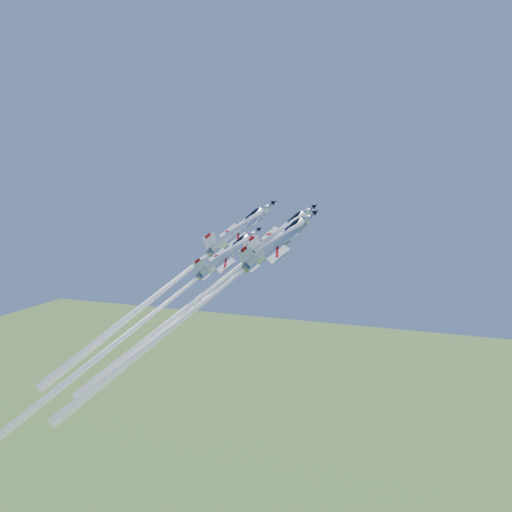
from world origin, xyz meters
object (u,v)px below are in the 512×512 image
(jet_lead, at_px, (205,294))
(jet_right, at_px, (195,309))
(jet_left, at_px, (166,288))
(jet_slot, at_px, (131,332))

(jet_lead, xyz_separation_m, jet_right, (-0.03, -4.33, -2.02))
(jet_left, xyz_separation_m, jet_right, (10.57, -7.93, -1.86))
(jet_left, bearing_deg, jet_lead, 32.56)
(jet_right, xyz_separation_m, jet_slot, (-12.57, -2.53, -4.97))
(jet_right, bearing_deg, jet_slot, -117.24)
(jet_lead, height_order, jet_right, jet_lead)
(jet_lead, distance_m, jet_left, 11.19)
(jet_slot, bearing_deg, jet_lead, 79.94)
(jet_left, height_order, jet_slot, jet_left)
(jet_lead, height_order, jet_left, jet_left)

